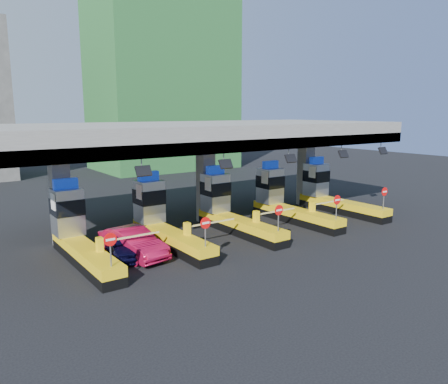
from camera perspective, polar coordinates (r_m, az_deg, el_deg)
ground at (r=29.10m, az=0.88°, el=-5.04°), size 120.00×120.00×0.00m
toll_canopy at (r=30.44m, az=-2.32°, el=7.35°), size 28.00×12.09×7.00m
toll_lane_far_left at (r=24.63m, az=-18.67°, el=-5.13°), size 4.43×8.00×4.16m
toll_lane_left at (r=26.42m, az=-8.25°, el=-3.63°), size 4.43×8.00×4.16m
toll_lane_center at (r=28.98m, az=0.57°, el=-2.26°), size 4.43×8.00×4.16m
toll_lane_right at (r=32.11m, az=7.80°, el=-1.10°), size 4.43×8.00×4.16m
toll_lane_far_right at (r=35.67m, az=13.66°, el=-0.14°), size 4.43×8.00×4.16m
bg_building_scaffold at (r=61.93m, az=-8.10°, el=16.14°), size 18.00×12.00×28.00m
van at (r=24.48m, az=-13.00°, el=-6.55°), size 2.49×4.54×1.46m
red_car at (r=24.27m, az=-11.79°, el=-6.52°), size 2.36×4.96×1.57m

